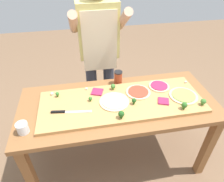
{
  "coord_description": "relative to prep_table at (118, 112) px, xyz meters",
  "views": [
    {
      "loc": [
        -0.29,
        -1.27,
        1.9
      ],
      "look_at": [
        -0.05,
        0.03,
        0.89
      ],
      "focal_mm": 32.23,
      "sensor_mm": 36.0,
      "label": 1
    }
  ],
  "objects": [
    {
      "name": "cheese_crumble_c",
      "position": [
        -0.25,
        0.19,
        0.15
      ],
      "size": [
        0.02,
        0.02,
        0.02
      ],
      "primitive_type": "cube",
      "rotation": [
        0.0,
        0.0,
        1.33
      ],
      "color": "white",
      "rests_on": "cutting_board"
    },
    {
      "name": "broccoli_floret_front_right",
      "position": [
        0.49,
        -0.2,
        0.17
      ],
      "size": [
        0.05,
        0.05,
        0.06
      ],
      "color": "#366618",
      "rests_on": "cutting_board"
    },
    {
      "name": "broccoli_floret_center_left",
      "position": [
        -0.23,
        0.03,
        0.16
      ],
      "size": [
        0.03,
        0.03,
        0.04
      ],
      "color": "#3F7220",
      "rests_on": "cutting_board"
    },
    {
      "name": "sauce_jar",
      "position": [
        0.05,
        0.28,
        0.18
      ],
      "size": [
        0.08,
        0.08,
        0.13
      ],
      "color": "#99381E",
      "rests_on": "prep_table"
    },
    {
      "name": "broccoli_floret_front_mid",
      "position": [
        0.11,
        -0.07,
        0.17
      ],
      "size": [
        0.04,
        0.04,
        0.06
      ],
      "color": "#2C5915",
      "rests_on": "cutting_board"
    },
    {
      "name": "prep_table",
      "position": [
        0.0,
        0.0,
        0.0
      ],
      "size": [
        1.67,
        0.72,
        0.78
      ],
      "color": "brown",
      "rests_on": "ground"
    },
    {
      "name": "pizza_slice_center",
      "position": [
        0.36,
        -0.09,
        0.14
      ],
      "size": [
        0.11,
        0.11,
        0.01
      ],
      "primitive_type": "cube",
      "rotation": [
        0.0,
        0.0,
        -0.36
      ],
      "color": "#9E234C",
      "rests_on": "cutting_board"
    },
    {
      "name": "broccoli_floret_back_right",
      "position": [
        -0.5,
        0.14,
        0.17
      ],
      "size": [
        0.03,
        0.03,
        0.05
      ],
      "color": "#3F7220",
      "rests_on": "cutting_board"
    },
    {
      "name": "pizza_slice_near_left",
      "position": [
        -0.16,
        0.14,
        0.14
      ],
      "size": [
        0.12,
        0.12,
        0.01
      ],
      "primitive_type": "cube",
      "rotation": [
        0.0,
        0.0,
        -0.34
      ],
      "color": "#9E234C",
      "rests_on": "cutting_board"
    },
    {
      "name": "cheese_crumble_b",
      "position": [
        0.67,
        0.13,
        0.15
      ],
      "size": [
        0.02,
        0.02,
        0.02
      ],
      "primitive_type": "cube",
      "rotation": [
        0.0,
        0.0,
        1.37
      ],
      "color": "silver",
      "rests_on": "cutting_board"
    },
    {
      "name": "cook_center",
      "position": [
        -0.07,
        0.65,
        0.32
      ],
      "size": [
        0.54,
        0.39,
        1.67
      ],
      "color": "#333847",
      "rests_on": "ground"
    },
    {
      "name": "pizza_whole_cheese_artichoke",
      "position": [
        -0.04,
        -0.02,
        0.15
      ],
      "size": [
        0.25,
        0.25,
        0.02
      ],
      "color": "beige",
      "rests_on": "cutting_board"
    },
    {
      "name": "pizza_whole_beet_magenta",
      "position": [
        0.4,
        0.12,
        0.15
      ],
      "size": [
        0.19,
        0.19,
        0.02
      ],
      "color": "beige",
      "rests_on": "cutting_board"
    },
    {
      "name": "broccoli_floret_front_left",
      "position": [
        0.66,
        -0.18,
        0.17
      ],
      "size": [
        0.04,
        0.04,
        0.06
      ],
      "color": "#487A23",
      "rests_on": "cutting_board"
    },
    {
      "name": "flour_cup",
      "position": [
        -0.74,
        -0.2,
        0.15
      ],
      "size": [
        0.08,
        0.08,
        0.08
      ],
      "color": "white",
      "rests_on": "prep_table"
    },
    {
      "name": "chefs_knife",
      "position": [
        -0.44,
        -0.07,
        0.14
      ],
      "size": [
        0.32,
        0.06,
        0.02
      ],
      "color": "#B7BABF",
      "rests_on": "cutting_board"
    },
    {
      "name": "ground_plane",
      "position": [
        0.0,
        0.0,
        -0.67
      ],
      "size": [
        8.0,
        8.0,
        0.0
      ],
      "primitive_type": "plane",
      "color": "brown"
    },
    {
      "name": "cutting_board",
      "position": [
        0.03,
        -0.02,
        0.12
      ],
      "size": [
        1.36,
        0.49,
        0.03
      ],
      "primitive_type": "cube",
      "color": "tan",
      "rests_on": "prep_table"
    },
    {
      "name": "pizza_whole_pesto_green",
      "position": [
        0.56,
        -0.05,
        0.15
      ],
      "size": [
        0.24,
        0.24,
        0.02
      ],
      "color": "beige",
      "rests_on": "cutting_board"
    },
    {
      "name": "broccoli_floret_back_mid",
      "position": [
        -0.02,
        -0.21,
        0.18
      ],
      "size": [
        0.05,
        0.05,
        0.06
      ],
      "color": "#2C5915",
      "rests_on": "cutting_board"
    },
    {
      "name": "broccoli_floret_back_left",
      "position": [
        -0.02,
        0.16,
        0.17
      ],
      "size": [
        0.04,
        0.04,
        0.05
      ],
      "color": "#487A23",
      "rests_on": "cutting_board"
    },
    {
      "name": "pizza_whole_tomato_red",
      "position": [
        0.19,
        0.07,
        0.15
      ],
      "size": [
        0.22,
        0.22,
        0.02
      ],
      "color": "beige",
      "rests_on": "cutting_board"
    },
    {
      "name": "cheese_crumble_a",
      "position": [
        -0.55,
        0.17,
        0.15
      ],
      "size": [
        0.03,
        0.03,
        0.02
      ],
      "primitive_type": "cube",
      "rotation": [
        0.0,
        0.0,
        0.49
      ],
      "color": "silver",
      "rests_on": "cutting_board"
    }
  ]
}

